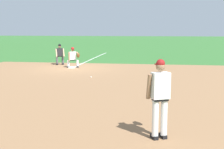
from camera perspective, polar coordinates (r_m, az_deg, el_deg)
The scene contains 8 objects.
ground_plane at distance 20.10m, azimuth -7.32°, elevation 1.15°, with size 160.00×160.00×0.00m, color #336B2D.
infield_dirt_patch at distance 13.61m, azimuth -3.08°, elevation -2.28°, with size 18.00×18.00×0.01m, color #936B47.
foul_line_stripe at distance 26.23m, azimuth -3.46°, elevation 2.93°, with size 12.72×0.10×0.00m, color white.
first_base_bag at distance 20.09m, azimuth -7.32°, elevation 1.28°, with size 0.38×0.38×0.09m, color white.
baseball at distance 16.13m, azimuth -3.86°, elevation -0.47°, with size 0.07×0.07×0.07m, color white.
pitcher at distance 7.22m, azimuth 8.79°, elevation -3.52°, with size 0.83×0.59×1.86m.
first_baseman at distance 20.26m, azimuth -7.11°, elevation 3.29°, with size 0.84×0.98×1.34m.
umpire at distance 22.04m, azimuth -9.53°, elevation 3.82°, with size 0.61×0.67×1.46m.
Camera 1 is at (-19.14, -5.57, 2.55)m, focal length 50.00 mm.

